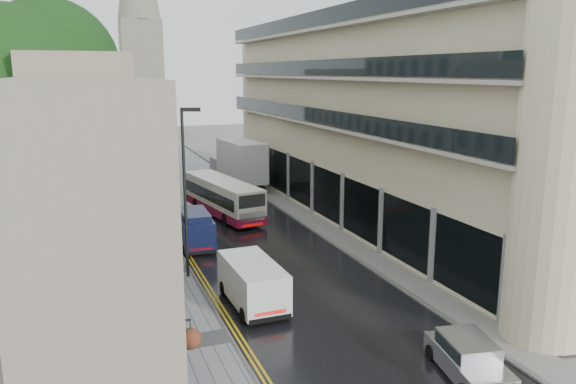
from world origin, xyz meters
TOP-DOWN VIEW (x-y plane):
  - road at (0.00, 27.50)m, footprint 9.00×85.00m
  - left_sidewalk at (-5.85, 27.50)m, footprint 2.70×85.00m
  - right_sidewalk at (5.40, 27.50)m, footprint 1.80×85.00m
  - old_shop_row at (-9.45, 30.00)m, footprint 4.50×56.00m
  - modern_block at (10.30, 26.00)m, footprint 8.00×40.00m
  - church_spire at (0.50, 82.00)m, footprint 6.40×6.40m
  - tree_near at (-12.50, 20.00)m, footprint 10.56×10.56m
  - tree_far at (-12.20, 33.00)m, footprint 9.24×9.24m
  - cream_bus at (-0.53, 27.11)m, footprint 3.84×9.86m
  - white_lorry at (2.72, 36.71)m, footprint 3.35×8.59m
  - silver_hatchback at (1.48, 4.08)m, footprint 2.31×3.99m
  - white_van at (-3.59, 11.94)m, footprint 2.07×4.65m
  - navy_van at (-4.30, 21.70)m, footprint 1.97×4.57m
  - pedestrian at (-5.96, 26.50)m, footprint 0.59×0.42m
  - lamp_post_near at (-4.81, 18.00)m, footprint 0.97×0.50m
  - lamp_post_far at (-4.77, 32.73)m, footprint 0.80×0.37m

SIDE VIEW (x-z plane):
  - road at x=0.00m, z-range 0.00..0.02m
  - left_sidewalk at x=-5.85m, z-range 0.00..0.12m
  - right_sidewalk at x=5.40m, z-range 0.00..0.12m
  - silver_hatchback at x=1.48m, z-range 0.02..1.42m
  - pedestrian at x=-5.96m, z-range 0.12..1.65m
  - white_van at x=-3.59m, z-range 0.02..2.11m
  - navy_van at x=-4.30m, z-range 0.02..2.32m
  - cream_bus at x=-0.53m, z-range 0.02..2.64m
  - white_lorry at x=2.72m, z-range 0.02..4.42m
  - lamp_post_far at x=-4.77m, z-range 0.12..7.09m
  - lamp_post_near at x=-4.81m, z-range 0.12..8.60m
  - old_shop_row at x=-9.45m, z-range 0.00..12.00m
  - tree_far at x=-12.20m, z-range 0.00..12.46m
  - tree_near at x=-12.50m, z-range 0.00..13.89m
  - modern_block at x=10.30m, z-range 0.00..14.00m
  - church_spire at x=0.50m, z-range 0.00..40.00m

